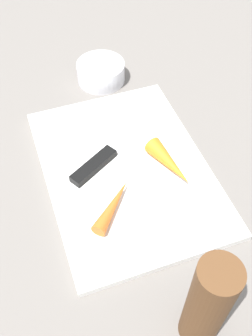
# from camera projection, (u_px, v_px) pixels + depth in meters

# --- Properties ---
(ground_plane) EXTENTS (1.40, 1.40, 0.00)m
(ground_plane) POSITION_uv_depth(u_px,v_px,m) (126.00, 173.00, 0.66)
(ground_plane) COLOR slate
(cutting_board) EXTENTS (0.36, 0.26, 0.01)m
(cutting_board) POSITION_uv_depth(u_px,v_px,m) (126.00, 170.00, 0.66)
(cutting_board) COLOR white
(cutting_board) RESTS_ON ground_plane
(knife) EXTENTS (0.12, 0.18, 0.01)m
(knife) POSITION_uv_depth(u_px,v_px,m) (99.00, 161.00, 0.65)
(knife) COLOR #B7B7BC
(knife) RESTS_ON cutting_board
(carrot_short) EXTENTS (0.10, 0.05, 0.03)m
(carrot_short) POSITION_uv_depth(u_px,v_px,m) (170.00, 163.00, 0.64)
(carrot_short) COLOR orange
(carrot_short) RESTS_ON cutting_board
(carrot_long) EXTENTS (0.09, 0.09, 0.02)m
(carrot_long) POSITION_uv_depth(u_px,v_px,m) (113.00, 205.00, 0.59)
(carrot_long) COLOR orange
(carrot_long) RESTS_ON cutting_board
(small_bowl) EXTENTS (0.10, 0.10, 0.04)m
(small_bowl) POSITION_uv_depth(u_px,v_px,m) (101.00, 72.00, 0.80)
(small_bowl) COLOR silver
(small_bowl) RESTS_ON ground_plane
(pepper_grinder) EXTENTS (0.05, 0.05, 0.17)m
(pepper_grinder) POSITION_uv_depth(u_px,v_px,m) (210.00, 304.00, 0.44)
(pepper_grinder) COLOR brown
(pepper_grinder) RESTS_ON ground_plane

